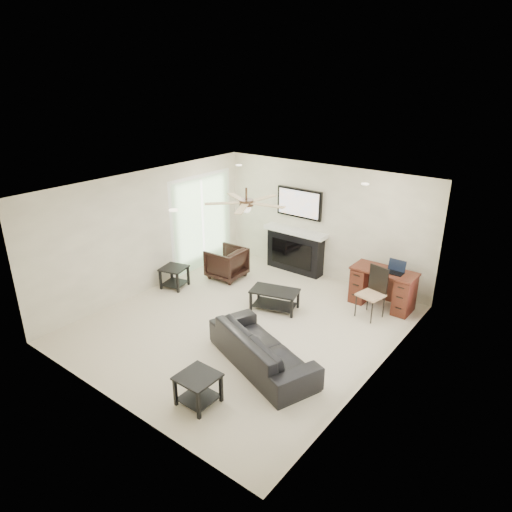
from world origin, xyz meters
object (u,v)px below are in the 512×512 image
(coffee_table, at_px, (275,300))
(fireplace_unit, at_px, (295,231))
(desk, at_px, (383,288))
(armchair, at_px, (227,263))
(sofa, at_px, (262,348))

(coffee_table, relative_size, fireplace_unit, 0.47)
(desk, bearing_deg, coffee_table, -138.74)
(armchair, xyz_separation_m, fireplace_unit, (0.98, 1.24, 0.61))
(armchair, relative_size, fireplace_unit, 0.39)
(fireplace_unit, height_order, desk, fireplace_unit)
(sofa, relative_size, desk, 1.68)
(coffee_table, height_order, desk, desk)
(coffee_table, distance_m, desk, 2.11)
(armchair, relative_size, desk, 0.62)
(coffee_table, distance_m, fireplace_unit, 2.07)
(sofa, xyz_separation_m, armchair, (-2.60, 2.15, 0.04))
(armchair, bearing_deg, fireplace_unit, 138.32)
(coffee_table, xyz_separation_m, desk, (1.58, 1.38, 0.18))
(sofa, xyz_separation_m, desk, (0.68, 2.98, 0.08))
(coffee_table, bearing_deg, sofa, -76.89)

